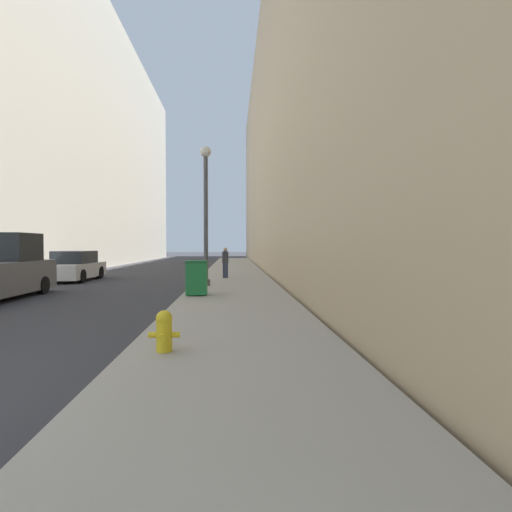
{
  "coord_description": "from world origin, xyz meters",
  "views": [
    {
      "loc": [
        5.44,
        -4.14,
        1.78
      ],
      "look_at": [
        6.71,
        17.83,
        1.18
      ],
      "focal_mm": 28.0,
      "sensor_mm": 36.0,
      "label": 1
    }
  ],
  "objects_px": {
    "parked_sedan_near": "(75,267)",
    "pedestrian_on_sidewalk": "(225,263)",
    "lamppost": "(206,205)",
    "fire_hydrant": "(164,330)",
    "trash_bin": "(197,278)"
  },
  "relations": [
    {
      "from": "trash_bin",
      "to": "pedestrian_on_sidewalk",
      "type": "bearing_deg",
      "value": 83.37
    },
    {
      "from": "trash_bin",
      "to": "parked_sedan_near",
      "type": "xyz_separation_m",
      "value": [
        -6.74,
        7.28,
        -0.03
      ]
    },
    {
      "from": "fire_hydrant",
      "to": "pedestrian_on_sidewalk",
      "type": "xyz_separation_m",
      "value": [
        0.69,
        14.0,
        0.44
      ]
    },
    {
      "from": "fire_hydrant",
      "to": "trash_bin",
      "type": "xyz_separation_m",
      "value": [
        -0.12,
        6.99,
        0.25
      ]
    },
    {
      "from": "trash_bin",
      "to": "pedestrian_on_sidewalk",
      "type": "relative_size",
      "value": 0.74
    },
    {
      "from": "fire_hydrant",
      "to": "parked_sedan_near",
      "type": "distance_m",
      "value": 15.84
    },
    {
      "from": "pedestrian_on_sidewalk",
      "to": "lamppost",
      "type": "bearing_deg",
      "value": -100.7
    },
    {
      "from": "fire_hydrant",
      "to": "lamppost",
      "type": "height_order",
      "value": "lamppost"
    },
    {
      "from": "trash_bin",
      "to": "lamppost",
      "type": "relative_size",
      "value": 0.2
    },
    {
      "from": "pedestrian_on_sidewalk",
      "to": "parked_sedan_near",
      "type": "bearing_deg",
      "value": 177.89
    },
    {
      "from": "fire_hydrant",
      "to": "parked_sedan_near",
      "type": "height_order",
      "value": "parked_sedan_near"
    },
    {
      "from": "parked_sedan_near",
      "to": "pedestrian_on_sidewalk",
      "type": "height_order",
      "value": "pedestrian_on_sidewalk"
    },
    {
      "from": "lamppost",
      "to": "parked_sedan_near",
      "type": "distance_m",
      "value": 8.42
    },
    {
      "from": "fire_hydrant",
      "to": "trash_bin",
      "type": "distance_m",
      "value": 7.0
    },
    {
      "from": "fire_hydrant",
      "to": "trash_bin",
      "type": "height_order",
      "value": "trash_bin"
    }
  ]
}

